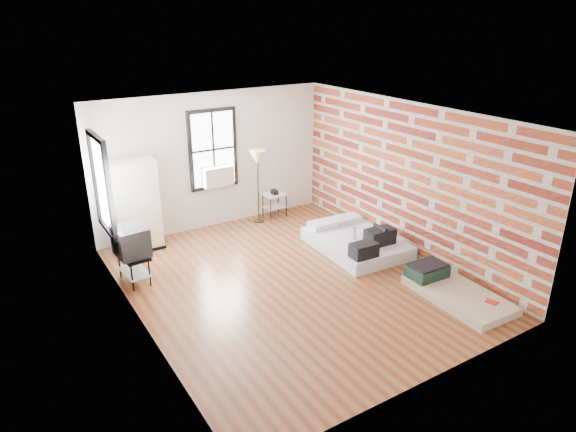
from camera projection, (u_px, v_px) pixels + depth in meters
ground at (291, 282)px, 8.65m from camera, size 6.00×6.00×0.00m
room_shell at (291, 176)px, 8.41m from camera, size 5.02×6.02×2.80m
mattress_main at (357, 242)px, 9.77m from camera, size 1.46×1.93×0.60m
mattress_bare at (451, 289)px, 8.21m from camera, size 0.96×1.72×0.36m
wardrobe at (135, 206)px, 9.55m from camera, size 0.89×0.52×1.74m
side_table at (274, 199)px, 11.28m from camera, size 0.48×0.39×0.62m
floor_lamp at (258, 161)px, 10.66m from camera, size 0.34×0.34×1.59m
tv_stand at (131, 243)px, 8.41m from camera, size 0.54×0.73×0.99m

